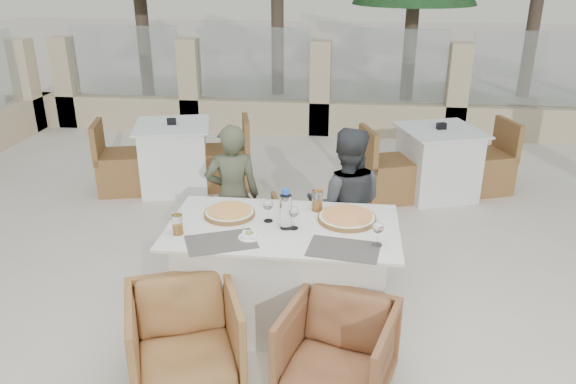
# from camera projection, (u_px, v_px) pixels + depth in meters

# --- Properties ---
(ground) EXTENTS (80.00, 80.00, 0.00)m
(ground) POSITION_uv_depth(u_px,v_px,m) (279.00, 312.00, 4.26)
(ground) COLOR beige
(ground) RESTS_ON ground
(sand_patch) EXTENTS (30.00, 16.00, 0.01)m
(sand_patch) POSITION_uv_depth(u_px,v_px,m) (338.00, 48.00, 17.11)
(sand_patch) COLOR beige
(sand_patch) RESTS_ON ground
(perimeter_wall_far) EXTENTS (10.00, 0.34, 1.60)m
(perimeter_wall_far) POSITION_uv_depth(u_px,v_px,m) (320.00, 82.00, 8.36)
(perimeter_wall_far) COLOR #C7B48C
(perimeter_wall_far) RESTS_ON ground
(dining_table) EXTENTS (1.60, 0.90, 0.77)m
(dining_table) POSITION_uv_depth(u_px,v_px,m) (283.00, 274.00, 4.04)
(dining_table) COLOR silver
(dining_table) RESTS_ON ground
(placemat_near_left) EXTENTS (0.53, 0.45, 0.00)m
(placemat_near_left) POSITION_uv_depth(u_px,v_px,m) (221.00, 242.00, 3.66)
(placemat_near_left) COLOR #534E47
(placemat_near_left) RESTS_ON dining_table
(placemat_near_right) EXTENTS (0.49, 0.36, 0.00)m
(placemat_near_right) POSITION_uv_depth(u_px,v_px,m) (344.00, 249.00, 3.57)
(placemat_near_right) COLOR #4F4A44
(placemat_near_right) RESTS_ON dining_table
(pizza_left) EXTENTS (0.37, 0.37, 0.05)m
(pizza_left) POSITION_uv_depth(u_px,v_px,m) (230.00, 212.00, 4.04)
(pizza_left) COLOR orange
(pizza_left) RESTS_ON dining_table
(pizza_right) EXTENTS (0.49, 0.49, 0.05)m
(pizza_right) POSITION_uv_depth(u_px,v_px,m) (347.00, 217.00, 3.96)
(pizza_right) COLOR #D4501D
(pizza_right) RESTS_ON dining_table
(water_bottle) EXTENTS (0.10, 0.10, 0.29)m
(water_bottle) POSITION_uv_depth(u_px,v_px,m) (286.00, 209.00, 3.80)
(water_bottle) COLOR #BCD9F8
(water_bottle) RESTS_ON dining_table
(wine_glass_centre) EXTENTS (0.09, 0.09, 0.18)m
(wine_glass_centre) POSITION_uv_depth(u_px,v_px,m) (268.00, 209.00, 3.92)
(wine_glass_centre) COLOR white
(wine_glass_centre) RESTS_ON dining_table
(wine_glass_near) EXTENTS (0.10, 0.10, 0.18)m
(wine_glass_near) POSITION_uv_depth(u_px,v_px,m) (294.00, 216.00, 3.82)
(wine_glass_near) COLOR white
(wine_glass_near) RESTS_ON dining_table
(wine_glass_corner) EXTENTS (0.09, 0.09, 0.18)m
(wine_glass_corner) POSITION_uv_depth(u_px,v_px,m) (378.00, 233.00, 3.59)
(wine_glass_corner) COLOR silver
(wine_glass_corner) RESTS_ON dining_table
(beer_glass_left) EXTENTS (0.09, 0.09, 0.14)m
(beer_glass_left) POSITION_uv_depth(u_px,v_px,m) (178.00, 224.00, 3.75)
(beer_glass_left) COLOR orange
(beer_glass_left) RESTS_ON dining_table
(beer_glass_right) EXTENTS (0.08, 0.08, 0.16)m
(beer_glass_right) POSITION_uv_depth(u_px,v_px,m) (317.00, 201.00, 4.10)
(beer_glass_right) COLOR orange
(beer_glass_right) RESTS_ON dining_table
(olive_dish) EXTENTS (0.11, 0.11, 0.04)m
(olive_dish) POSITION_uv_depth(u_px,v_px,m) (249.00, 235.00, 3.71)
(olive_dish) COLOR white
(olive_dish) RESTS_ON dining_table
(armchair_far_left) EXTENTS (0.76, 0.77, 0.56)m
(armchair_far_left) POSITION_uv_depth(u_px,v_px,m) (247.00, 233.00, 4.86)
(armchair_far_left) COLOR brown
(armchair_far_left) RESTS_ON ground
(armchair_far_right) EXTENTS (0.73, 0.74, 0.56)m
(armchair_far_right) POSITION_uv_depth(u_px,v_px,m) (330.00, 246.00, 4.65)
(armchair_far_right) COLOR brown
(armchair_far_right) RESTS_ON ground
(armchair_near_left) EXTENTS (0.87, 0.88, 0.62)m
(armchair_near_left) POSITION_uv_depth(u_px,v_px,m) (185.00, 338.00, 3.47)
(armchair_near_left) COLOR olive
(armchair_near_left) RESTS_ON ground
(armchair_near_right) EXTENTS (0.78, 0.80, 0.59)m
(armchair_near_right) POSITION_uv_depth(u_px,v_px,m) (337.00, 352.00, 3.37)
(armchair_near_right) COLOR brown
(armchair_near_right) RESTS_ON ground
(diner_left) EXTENTS (0.52, 0.41, 1.26)m
(diner_left) POSITION_uv_depth(u_px,v_px,m) (233.00, 196.00, 4.74)
(diner_left) COLOR #4C513B
(diner_left) RESTS_ON ground
(diner_right) EXTENTS (0.65, 0.51, 1.31)m
(diner_right) POSITION_uv_depth(u_px,v_px,m) (346.00, 206.00, 4.49)
(diner_right) COLOR #373A3C
(diner_right) RESTS_ON ground
(bg_table_a) EXTENTS (1.79, 1.19, 0.77)m
(bg_table_a) POSITION_uv_depth(u_px,v_px,m) (174.00, 157.00, 6.44)
(bg_table_a) COLOR white
(bg_table_a) RESTS_ON ground
(bg_table_b) EXTENTS (1.82, 1.30, 0.77)m
(bg_table_b) POSITION_uv_depth(u_px,v_px,m) (437.00, 162.00, 6.26)
(bg_table_b) COLOR silver
(bg_table_b) RESTS_ON ground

